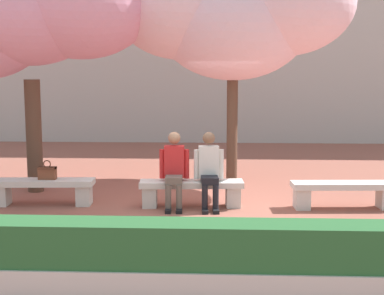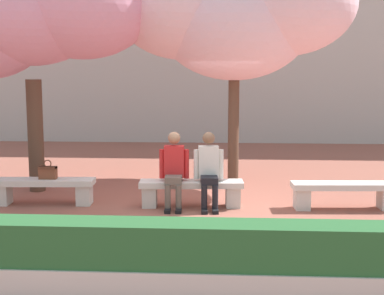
% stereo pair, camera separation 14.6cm
% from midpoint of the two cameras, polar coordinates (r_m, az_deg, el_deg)
% --- Properties ---
extents(ground_plane, '(100.00, 100.00, 0.00)m').
position_cam_midpoint_polar(ground_plane, '(9.25, -0.51, -6.32)').
color(ground_plane, '#8E5142').
extents(building_facade, '(28.00, 4.00, 8.76)m').
position_cam_midpoint_polar(building_facade, '(19.87, 1.24, 13.89)').
color(building_facade, '#B7B2A8').
rests_on(building_facade, ground).
extents(stone_bench_west_end, '(1.79, 0.52, 0.45)m').
position_cam_midpoint_polar(stone_bench_west_end, '(9.67, -16.05, -4.16)').
color(stone_bench_west_end, beige).
rests_on(stone_bench_west_end, ground).
extents(stone_bench_near_west, '(1.79, 0.52, 0.45)m').
position_cam_midpoint_polar(stone_bench_near_west, '(9.18, -0.52, -4.49)').
color(stone_bench_near_west, beige).
rests_on(stone_bench_near_west, ground).
extents(stone_bench_center, '(1.79, 0.52, 0.45)m').
position_cam_midpoint_polar(stone_bench_center, '(9.40, 15.49, -4.48)').
color(stone_bench_center, beige).
rests_on(stone_bench_center, ground).
extents(person_seated_left, '(0.51, 0.69, 1.29)m').
position_cam_midpoint_polar(person_seated_left, '(9.07, -2.38, -2.09)').
color(person_seated_left, black).
rests_on(person_seated_left, ground).
extents(person_seated_right, '(0.51, 0.70, 1.29)m').
position_cam_midpoint_polar(person_seated_right, '(9.04, 1.37, -2.12)').
color(person_seated_right, black).
rests_on(person_seated_right, ground).
extents(handbag, '(0.30, 0.15, 0.34)m').
position_cam_midpoint_polar(handbag, '(9.62, -15.60, -2.54)').
color(handbag, brown).
rests_on(handbag, stone_bench_west_end).
extents(cherry_tree_main, '(4.75, 3.39, 4.68)m').
position_cam_midpoint_polar(cherry_tree_main, '(10.94, 3.76, 14.18)').
color(cherry_tree_main, '#513828').
rests_on(cherry_tree_main, ground).
extents(cherry_tree_secondary, '(4.53, 3.03, 4.60)m').
position_cam_midpoint_polar(cherry_tree_secondary, '(10.72, -16.73, 13.53)').
color(cherry_tree_secondary, '#513828').
rests_on(cherry_tree_secondary, ground).
extents(planter_hedge_foreground, '(9.70, 0.50, 0.80)m').
position_cam_midpoint_polar(planter_hedge_foreground, '(5.47, -2.80, -12.15)').
color(planter_hedge_foreground, beige).
rests_on(planter_hedge_foreground, ground).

